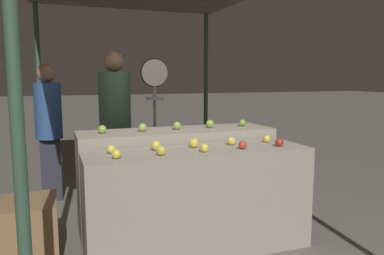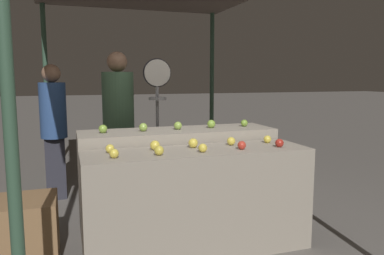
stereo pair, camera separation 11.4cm
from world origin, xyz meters
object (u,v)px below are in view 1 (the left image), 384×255
object	(u,v)px
produce_scale	(155,98)
person_customer_left	(49,122)
person_vendor_at_scale	(115,117)
wooden_crate_side	(24,233)

from	to	relation	value
produce_scale	person_customer_left	xyz separation A→B (m)	(-1.14, 0.63, -0.30)
person_vendor_at_scale	wooden_crate_side	distance (m)	1.75
produce_scale	person_customer_left	bearing A→B (deg)	150.97
wooden_crate_side	person_customer_left	bearing A→B (deg)	82.53
person_vendor_at_scale	person_customer_left	distance (m)	0.82
person_customer_left	wooden_crate_side	world-z (taller)	person_customer_left
wooden_crate_side	produce_scale	bearing A→B (deg)	35.67
person_customer_left	produce_scale	bearing A→B (deg)	149.88
person_vendor_at_scale	person_customer_left	xyz separation A→B (m)	(-0.73, 0.35, -0.07)
person_customer_left	wooden_crate_side	xyz separation A→B (m)	(-0.21, -1.60, -0.71)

